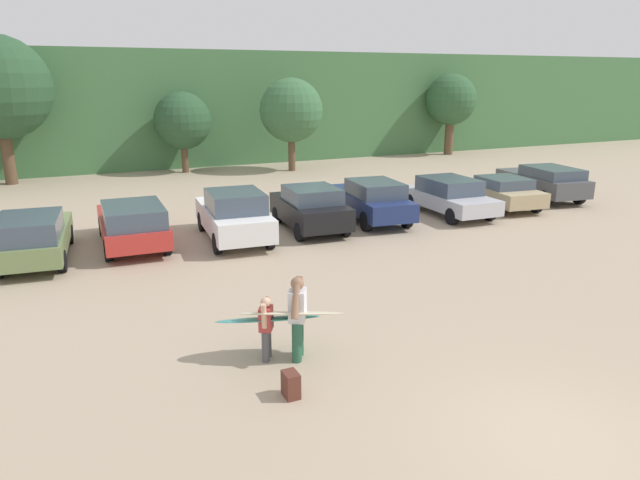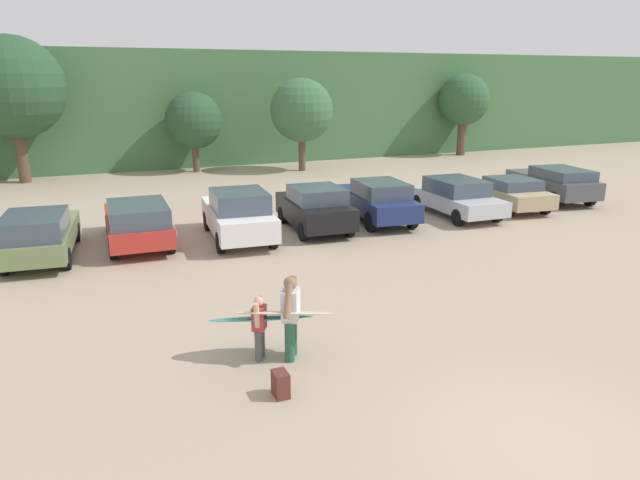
{
  "view_description": "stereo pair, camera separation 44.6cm",
  "coord_description": "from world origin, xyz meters",
  "views": [
    {
      "loc": [
        -6.34,
        -5.36,
        5.24
      ],
      "look_at": [
        -0.29,
        7.69,
        1.17
      ],
      "focal_mm": 32.39,
      "sensor_mm": 36.0,
      "label": 1
    },
    {
      "loc": [
        -5.94,
        -5.54,
        5.24
      ],
      "look_at": [
        -0.29,
        7.69,
        1.17
      ],
      "focal_mm": 32.39,
      "sensor_mm": 36.0,
      "label": 2
    }
  ],
  "objects": [
    {
      "name": "parked_car_black",
      "position": [
        1.71,
        12.81,
        0.81
      ],
      "size": [
        2.1,
        4.04,
        1.57
      ],
      "rotation": [
        0.0,
        0.0,
        1.5
      ],
      "color": "black",
      "rests_on": "ground_plane"
    },
    {
      "name": "parked_car_navy",
      "position": [
        4.35,
        13.12,
        0.82
      ],
      "size": [
        2.28,
        4.8,
        1.56
      ],
      "rotation": [
        0.0,
        0.0,
        1.46
      ],
      "color": "navy",
      "rests_on": "ground_plane"
    },
    {
      "name": "tree_center_right",
      "position": [
        18.98,
        27.78,
        3.71
      ],
      "size": [
        3.44,
        3.44,
        5.48
      ],
      "color": "brown",
      "rests_on": "ground_plane"
    },
    {
      "name": "surfboard_cream",
      "position": [
        -2.6,
        4.0,
        0.96
      ],
      "size": [
        2.04,
        1.32,
        0.25
      ],
      "rotation": [
        0.0,
        0.0,
        2.72
      ],
      "color": "beige"
    },
    {
      "name": "parked_car_dark_gray",
      "position": [
        13.27,
        13.38,
        0.81
      ],
      "size": [
        2.5,
        4.63,
        1.49
      ],
      "rotation": [
        0.0,
        0.0,
        1.42
      ],
      "color": "#4C4F54",
      "rests_on": "ground_plane"
    },
    {
      "name": "parked_car_white",
      "position": [
        -1.12,
        12.65,
        0.86
      ],
      "size": [
        2.21,
        4.65,
        1.7
      ],
      "rotation": [
        0.0,
        0.0,
        1.49
      ],
      "color": "white",
      "rests_on": "ground_plane"
    },
    {
      "name": "tree_far_left",
      "position": [
        0.47,
        27.57,
        2.89
      ],
      "size": [
        3.17,
        3.17,
        4.49
      ],
      "color": "brown",
      "rests_on": "ground_plane"
    },
    {
      "name": "parked_car_red",
      "position": [
        -4.28,
        13.25,
        0.79
      ],
      "size": [
        2.04,
        4.75,
        1.48
      ],
      "rotation": [
        0.0,
        0.0,
        1.54
      ],
      "color": "#B72D28",
      "rests_on": "ground_plane"
    },
    {
      "name": "tree_ridge_back",
      "position": [
        6.23,
        25.62,
        3.42
      ],
      "size": [
        3.58,
        3.58,
        5.23
      ],
      "color": "brown",
      "rests_on": "ground_plane"
    },
    {
      "name": "person_adult",
      "position": [
        -2.47,
        4.01,
        0.93
      ],
      "size": [
        0.53,
        0.75,
        1.66
      ],
      "rotation": [
        0.0,
        0.0,
        2.6
      ],
      "color": "#26593F",
      "rests_on": "ground_plane"
    },
    {
      "name": "parked_car_tan",
      "position": [
        10.35,
        12.85,
        0.69
      ],
      "size": [
        2.31,
        4.23,
        1.3
      ],
      "rotation": [
        0.0,
        0.0,
        1.45
      ],
      "color": "tan",
      "rests_on": "ground_plane"
    },
    {
      "name": "backpack_dropped",
      "position": [
        -3.12,
        2.76,
        0.22
      ],
      "size": [
        0.24,
        0.34,
        0.45
      ],
      "color": "#592D23",
      "rests_on": "ground_plane"
    },
    {
      "name": "person_child",
      "position": [
        -3.03,
        4.22,
        0.72
      ],
      "size": [
        0.38,
        0.52,
        1.27
      ],
      "rotation": [
        0.0,
        0.0,
        2.6
      ],
      "color": "#4C4C51",
      "rests_on": "ground_plane"
    },
    {
      "name": "ground_plane",
      "position": [
        0.0,
        0.0,
        0.0
      ],
      "size": [
        120.0,
        120.0,
        0.0
      ],
      "primitive_type": "plane",
      "color": "tan"
    },
    {
      "name": "parked_car_silver",
      "position": [
        7.64,
        12.7,
        0.76
      ],
      "size": [
        2.05,
        4.38,
        1.44
      ],
      "rotation": [
        0.0,
        0.0,
        1.53
      ],
      "color": "silver",
      "rests_on": "ground_plane"
    },
    {
      "name": "surfboard_teal",
      "position": [
        -2.95,
        4.32,
        0.78
      ],
      "size": [
        2.09,
        1.11,
        0.22
      ],
      "rotation": [
        0.0,
        0.0,
        2.85
      ],
      "color": "teal"
    },
    {
      "name": "hillside_ridge",
      "position": [
        0.0,
        35.04,
        3.4
      ],
      "size": [
        108.0,
        12.0,
        6.8
      ],
      "primitive_type": "cube",
      "color": "#427042",
      "rests_on": "ground_plane"
    },
    {
      "name": "parked_car_olive_green",
      "position": [
        -7.12,
        12.81,
        0.78
      ],
      "size": [
        2.24,
        4.73,
        1.5
      ],
      "rotation": [
        0.0,
        0.0,
        1.47
      ],
      "color": "#6B7F4C",
      "rests_on": "ground_plane"
    }
  ]
}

